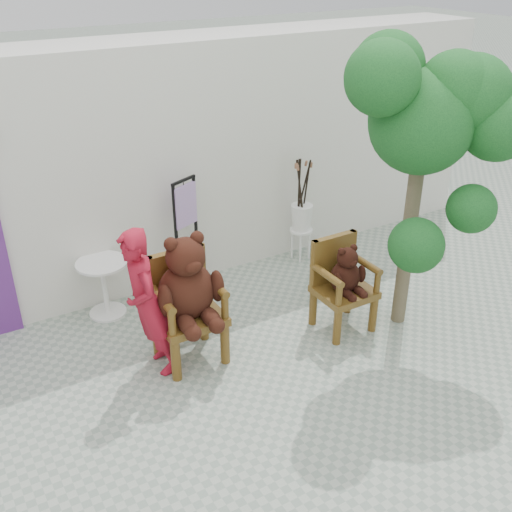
{
  "coord_description": "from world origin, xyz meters",
  "views": [
    {
      "loc": [
        -3.0,
        -3.81,
        3.98
      ],
      "look_at": [
        -0.07,
        1.17,
        0.95
      ],
      "focal_mm": 42.0,
      "sensor_mm": 36.0,
      "label": 1
    }
  ],
  "objects_px": {
    "cafe_table": "(104,282)",
    "stool_bucket": "(302,217)",
    "chair_small": "(343,277)",
    "display_stand": "(188,250)",
    "person": "(148,303)",
    "tree": "(436,114)",
    "chair_big": "(187,291)"
  },
  "relations": [
    {
      "from": "chair_big",
      "to": "tree",
      "type": "distance_m",
      "value": 3.05
    },
    {
      "from": "tree",
      "to": "stool_bucket",
      "type": "bearing_deg",
      "value": 94.61
    },
    {
      "from": "chair_big",
      "to": "stool_bucket",
      "type": "height_order",
      "value": "chair_big"
    },
    {
      "from": "stool_bucket",
      "to": "tree",
      "type": "xyz_separation_m",
      "value": [
        0.16,
        -2.0,
        1.84
      ]
    },
    {
      "from": "stool_bucket",
      "to": "tree",
      "type": "height_order",
      "value": "tree"
    },
    {
      "from": "person",
      "to": "tree",
      "type": "xyz_separation_m",
      "value": [
        2.89,
        -0.71,
        1.67
      ]
    },
    {
      "from": "chair_small",
      "to": "tree",
      "type": "bearing_deg",
      "value": -27.96
    },
    {
      "from": "tree",
      "to": "person",
      "type": "bearing_deg",
      "value": 166.17
    },
    {
      "from": "person",
      "to": "cafe_table",
      "type": "height_order",
      "value": "person"
    },
    {
      "from": "chair_small",
      "to": "display_stand",
      "type": "height_order",
      "value": "display_stand"
    },
    {
      "from": "chair_small",
      "to": "person",
      "type": "xyz_separation_m",
      "value": [
        -2.18,
        0.34,
        0.17
      ]
    },
    {
      "from": "stool_bucket",
      "to": "tree",
      "type": "bearing_deg",
      "value": -85.39
    },
    {
      "from": "chair_big",
      "to": "person",
      "type": "bearing_deg",
      "value": 178.87
    },
    {
      "from": "cafe_table",
      "to": "tree",
      "type": "bearing_deg",
      "value": -33.92
    },
    {
      "from": "chair_small",
      "to": "stool_bucket",
      "type": "height_order",
      "value": "stool_bucket"
    },
    {
      "from": "chair_small",
      "to": "cafe_table",
      "type": "xyz_separation_m",
      "value": [
        -2.26,
        1.62,
        -0.2
      ]
    },
    {
      "from": "chair_big",
      "to": "tree",
      "type": "xyz_separation_m",
      "value": [
        2.47,
        -0.7,
        1.65
      ]
    },
    {
      "from": "chair_big",
      "to": "stool_bucket",
      "type": "relative_size",
      "value": 1.01
    },
    {
      "from": "cafe_table",
      "to": "stool_bucket",
      "type": "xyz_separation_m",
      "value": [
        2.81,
        0.0,
        0.2
      ]
    },
    {
      "from": "stool_bucket",
      "to": "chair_small",
      "type": "bearing_deg",
      "value": -108.57
    },
    {
      "from": "tree",
      "to": "chair_small",
      "type": "bearing_deg",
      "value": 152.04
    },
    {
      "from": "cafe_table",
      "to": "tree",
      "type": "distance_m",
      "value": 4.12
    },
    {
      "from": "person",
      "to": "cafe_table",
      "type": "xyz_separation_m",
      "value": [
        -0.08,
        1.28,
        -0.37
      ]
    },
    {
      "from": "cafe_table",
      "to": "display_stand",
      "type": "relative_size",
      "value": 0.47
    },
    {
      "from": "stool_bucket",
      "to": "person",
      "type": "bearing_deg",
      "value": -154.78
    },
    {
      "from": "chair_big",
      "to": "person",
      "type": "xyz_separation_m",
      "value": [
        -0.42,
        0.01,
        -0.02
      ]
    },
    {
      "from": "cafe_table",
      "to": "chair_big",
      "type": "bearing_deg",
      "value": -68.82
    },
    {
      "from": "chair_small",
      "to": "display_stand",
      "type": "relative_size",
      "value": 0.71
    },
    {
      "from": "cafe_table",
      "to": "person",
      "type": "bearing_deg",
      "value": -86.54
    },
    {
      "from": "person",
      "to": "tree",
      "type": "relative_size",
      "value": 0.5
    },
    {
      "from": "person",
      "to": "display_stand",
      "type": "relative_size",
      "value": 1.07
    },
    {
      "from": "person",
      "to": "stool_bucket",
      "type": "bearing_deg",
      "value": 118.47
    }
  ]
}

